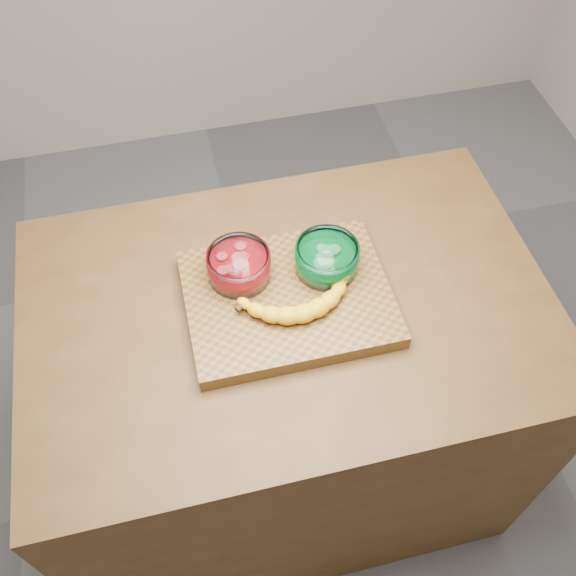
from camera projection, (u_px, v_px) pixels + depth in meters
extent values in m
plane|color=#5B5B60|center=(288.00, 458.00, 2.17)|extent=(3.50, 3.50, 0.00)
cube|color=#503318|center=(288.00, 396.00, 1.80)|extent=(1.20, 0.80, 0.90)
cube|color=brown|center=(288.00, 299.00, 1.43)|extent=(0.45, 0.35, 0.04)
cylinder|color=white|center=(239.00, 266.00, 1.42)|extent=(0.14, 0.14, 0.07)
cylinder|color=red|center=(239.00, 268.00, 1.42)|extent=(0.12, 0.12, 0.04)
cylinder|color=#FF5055|center=(238.00, 260.00, 1.40)|extent=(0.11, 0.11, 0.02)
cylinder|color=white|center=(327.00, 258.00, 1.43)|extent=(0.14, 0.14, 0.07)
cylinder|color=#007E2D|center=(327.00, 260.00, 1.44)|extent=(0.12, 0.12, 0.04)
cylinder|color=#5CC476|center=(327.00, 252.00, 1.41)|extent=(0.11, 0.11, 0.02)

